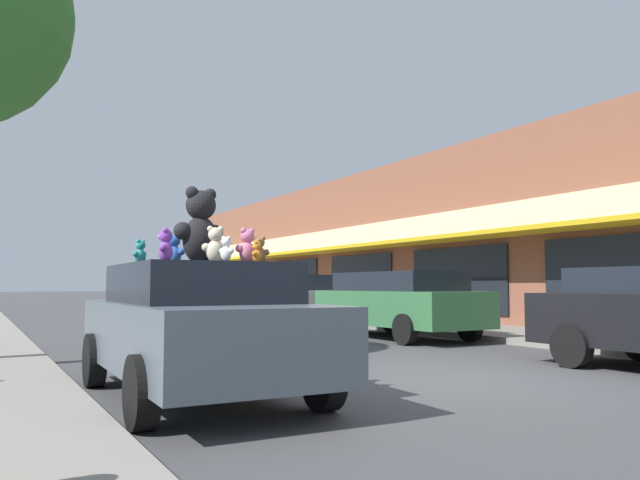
{
  "coord_description": "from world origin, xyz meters",
  "views": [
    {
      "loc": [
        -5.42,
        -6.4,
        1.23
      ],
      "look_at": [
        -1.25,
        1.1,
        1.86
      ],
      "focal_mm": 35.0,
      "sensor_mm": 36.0,
      "label": 1
    }
  ],
  "objects_px": {
    "teddy_bear_teal": "(140,252)",
    "teddy_bear_purple": "(165,246)",
    "teddy_bear_brown": "(259,250)",
    "teddy_bear_orange": "(257,252)",
    "teddy_bear_giant": "(200,227)",
    "teddy_bear_yellow": "(225,254)",
    "teddy_bear_pink": "(247,246)",
    "plush_art_car": "(197,326)",
    "teddy_bear_cream": "(215,245)",
    "teddy_bear_blue": "(174,250)",
    "teddy_bear_white": "(226,249)",
    "parked_car_far_center": "(397,302)",
    "parked_car_far_right": "(295,298)"
  },
  "relations": [
    {
      "from": "teddy_bear_teal",
      "to": "teddy_bear_purple",
      "type": "bearing_deg",
      "value": 57.77
    },
    {
      "from": "teddy_bear_brown",
      "to": "teddy_bear_teal",
      "type": "distance_m",
      "value": 1.35
    },
    {
      "from": "teddy_bear_orange",
      "to": "teddy_bear_giant",
      "type": "bearing_deg",
      "value": -99.81
    },
    {
      "from": "teddy_bear_orange",
      "to": "teddy_bear_yellow",
      "type": "height_order",
      "value": "teddy_bear_yellow"
    },
    {
      "from": "teddy_bear_pink",
      "to": "teddy_bear_orange",
      "type": "distance_m",
      "value": 0.21
    },
    {
      "from": "plush_art_car",
      "to": "teddy_bear_cream",
      "type": "height_order",
      "value": "teddy_bear_cream"
    },
    {
      "from": "teddy_bear_blue",
      "to": "teddy_bear_white",
      "type": "relative_size",
      "value": 1.51
    },
    {
      "from": "teddy_bear_pink",
      "to": "teddy_bear_orange",
      "type": "xyz_separation_m",
      "value": [
        0.03,
        -0.19,
        -0.07
      ]
    },
    {
      "from": "teddy_bear_orange",
      "to": "teddy_bear_blue",
      "type": "bearing_deg",
      "value": -108.2
    },
    {
      "from": "teddy_bear_blue",
      "to": "teddy_bear_purple",
      "type": "xyz_separation_m",
      "value": [
        -0.32,
        -0.82,
        -0.01
      ]
    },
    {
      "from": "teddy_bear_giant",
      "to": "parked_car_far_center",
      "type": "height_order",
      "value": "teddy_bear_giant"
    },
    {
      "from": "teddy_bear_cream",
      "to": "teddy_bear_brown",
      "type": "xyz_separation_m",
      "value": [
        0.55,
        0.12,
        -0.04
      ]
    },
    {
      "from": "plush_art_car",
      "to": "parked_car_far_right",
      "type": "height_order",
      "value": "parked_car_far_right"
    },
    {
      "from": "teddy_bear_pink",
      "to": "teddy_bear_yellow",
      "type": "distance_m",
      "value": 0.57
    },
    {
      "from": "plush_art_car",
      "to": "parked_car_far_center",
      "type": "distance_m",
      "value": 8.36
    },
    {
      "from": "teddy_bear_pink",
      "to": "teddy_bear_cream",
      "type": "xyz_separation_m",
      "value": [
        -0.37,
        -0.02,
        0.0
      ]
    },
    {
      "from": "teddy_bear_pink",
      "to": "teddy_bear_teal",
      "type": "distance_m",
      "value": 1.27
    },
    {
      "from": "teddy_bear_pink",
      "to": "teddy_bear_orange",
      "type": "height_order",
      "value": "teddy_bear_pink"
    },
    {
      "from": "teddy_bear_giant",
      "to": "teddy_bear_orange",
      "type": "height_order",
      "value": "teddy_bear_giant"
    },
    {
      "from": "teddy_bear_pink",
      "to": "teddy_bear_brown",
      "type": "relative_size",
      "value": 1.23
    },
    {
      "from": "teddy_bear_giant",
      "to": "teddy_bear_pink",
      "type": "height_order",
      "value": "teddy_bear_giant"
    },
    {
      "from": "teddy_bear_giant",
      "to": "teddy_bear_pink",
      "type": "relative_size",
      "value": 2.22
    },
    {
      "from": "teddy_bear_pink",
      "to": "teddy_bear_purple",
      "type": "height_order",
      "value": "teddy_bear_pink"
    },
    {
      "from": "teddy_bear_purple",
      "to": "teddy_bear_teal",
      "type": "xyz_separation_m",
      "value": [
        -0.08,
        0.76,
        -0.03
      ]
    },
    {
      "from": "teddy_bear_blue",
      "to": "teddy_bear_pink",
      "type": "relative_size",
      "value": 0.97
    },
    {
      "from": "plush_art_car",
      "to": "teddy_bear_purple",
      "type": "relative_size",
      "value": 11.94
    },
    {
      "from": "teddy_bear_pink",
      "to": "teddy_bear_teal",
      "type": "xyz_separation_m",
      "value": [
        -0.93,
        0.86,
        -0.05
      ]
    },
    {
      "from": "parked_car_far_right",
      "to": "teddy_bear_brown",
      "type": "bearing_deg",
      "value": -118.54
    },
    {
      "from": "teddy_bear_purple",
      "to": "teddy_bear_pink",
      "type": "bearing_deg",
      "value": 106.91
    },
    {
      "from": "teddy_bear_orange",
      "to": "teddy_bear_white",
      "type": "bearing_deg",
      "value": -12.0
    },
    {
      "from": "parked_car_far_center",
      "to": "plush_art_car",
      "type": "bearing_deg",
      "value": -141.36
    },
    {
      "from": "teddy_bear_teal",
      "to": "teddy_bear_orange",
      "type": "bearing_deg",
      "value": 94.17
    },
    {
      "from": "plush_art_car",
      "to": "teddy_bear_brown",
      "type": "relative_size",
      "value": 13.47
    },
    {
      "from": "teddy_bear_purple",
      "to": "parked_car_far_right",
      "type": "xyz_separation_m",
      "value": [
        7.01,
        10.97,
        -0.8
      ]
    },
    {
      "from": "teddy_bear_white",
      "to": "parked_car_far_center",
      "type": "relative_size",
      "value": 0.05
    },
    {
      "from": "teddy_bear_yellow",
      "to": "teddy_bear_teal",
      "type": "bearing_deg",
      "value": -65.02
    },
    {
      "from": "teddy_bear_cream",
      "to": "parked_car_far_center",
      "type": "bearing_deg",
      "value": -125.92
    },
    {
      "from": "teddy_bear_brown",
      "to": "teddy_bear_orange",
      "type": "bearing_deg",
      "value": 93.71
    },
    {
      "from": "teddy_bear_blue",
      "to": "teddy_bear_orange",
      "type": "height_order",
      "value": "teddy_bear_blue"
    },
    {
      "from": "teddy_bear_white",
      "to": "parked_car_far_right",
      "type": "xyz_separation_m",
      "value": [
        6.57,
        11.56,
        -0.74
      ]
    },
    {
      "from": "teddy_bear_yellow",
      "to": "parked_car_far_right",
      "type": "relative_size",
      "value": 0.06
    },
    {
      "from": "teddy_bear_blue",
      "to": "teddy_bear_white",
      "type": "distance_m",
      "value": 1.42
    },
    {
      "from": "plush_art_car",
      "to": "teddy_bear_orange",
      "type": "relative_size",
      "value": 18.11
    },
    {
      "from": "teddy_bear_cream",
      "to": "teddy_bear_orange",
      "type": "bearing_deg",
      "value": 169.07
    },
    {
      "from": "teddy_bear_purple",
      "to": "teddy_bear_teal",
      "type": "distance_m",
      "value": 0.77
    },
    {
      "from": "teddy_bear_giant",
      "to": "teddy_bear_brown",
      "type": "bearing_deg",
      "value": 135.54
    },
    {
      "from": "teddy_bear_purple",
      "to": "parked_car_far_center",
      "type": "xyz_separation_m",
      "value": [
        7.01,
        5.62,
        -0.78
      ]
    },
    {
      "from": "teddy_bear_teal",
      "to": "teddy_bear_brown",
      "type": "bearing_deg",
      "value": 107.49
    },
    {
      "from": "teddy_bear_giant",
      "to": "teddy_bear_teal",
      "type": "height_order",
      "value": "teddy_bear_giant"
    },
    {
      "from": "teddy_bear_cream",
      "to": "teddy_bear_teal",
      "type": "relative_size",
      "value": 1.36
    }
  ]
}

